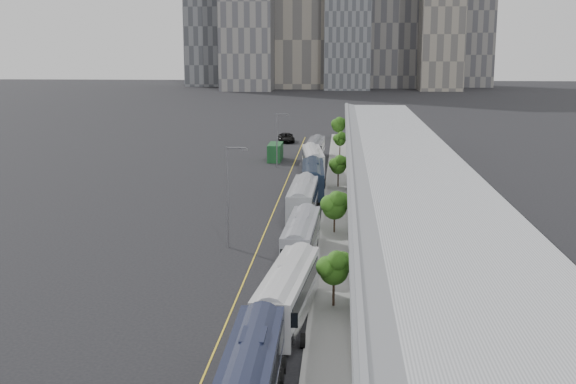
# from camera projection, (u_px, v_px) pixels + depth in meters

# --- Properties ---
(sidewalk) EXTENTS (10.00, 170.00, 0.12)m
(sidewalk) POSITION_uv_depth(u_px,v_px,m) (369.00, 236.00, 71.64)
(sidewalk) COLOR gray
(sidewalk) RESTS_ON ground
(lane_line) EXTENTS (0.12, 160.00, 0.02)m
(lane_line) POSITION_uv_depth(u_px,v_px,m) (264.00, 234.00, 72.42)
(lane_line) COLOR gold
(lane_line) RESTS_ON ground
(depot) EXTENTS (12.45, 160.40, 7.20)m
(depot) POSITION_uv_depth(u_px,v_px,m) (410.00, 203.00, 70.66)
(depot) COLOR gray
(depot) RESTS_ON ground
(bus_2) EXTENTS (3.85, 13.16, 3.79)m
(bus_2) POSITION_uv_depth(u_px,v_px,m) (288.00, 298.00, 49.43)
(bus_2) COLOR silver
(bus_2) RESTS_ON ground
(bus_3) EXTENTS (2.96, 12.52, 3.64)m
(bus_3) POSITION_uv_depth(u_px,v_px,m) (301.00, 241.00, 64.15)
(bus_3) COLOR gray
(bus_3) RESTS_ON ground
(bus_4) EXTENTS (2.97, 13.42, 3.91)m
(bus_4) POSITION_uv_depth(u_px,v_px,m) (303.00, 202.00, 79.60)
(bus_4) COLOR #9FA1A8
(bus_4) RESTS_ON ground
(bus_5) EXTENTS (3.35, 13.67, 3.96)m
(bus_5) POSITION_uv_depth(u_px,v_px,m) (313.00, 181.00, 91.98)
(bus_5) COLOR #151F30
(bus_5) RESTS_ON ground
(bus_6) EXTENTS (3.94, 13.37, 3.85)m
(bus_6) POSITION_uv_depth(u_px,v_px,m) (313.00, 163.00, 106.95)
(bus_6) COLOR silver
(bus_6) RESTS_ON ground
(bus_7) EXTENTS (2.89, 12.10, 3.51)m
(bus_7) POSITION_uv_depth(u_px,v_px,m) (315.00, 151.00, 120.74)
(bus_7) COLOR slate
(bus_7) RESTS_ON ground
(tree_1) EXTENTS (2.09, 2.09, 4.11)m
(tree_1) POSITION_uv_depth(u_px,v_px,m) (334.00, 267.00, 51.62)
(tree_1) COLOR black
(tree_1) RESTS_ON ground
(tree_2) EXTENTS (2.50, 2.50, 4.34)m
(tree_2) POSITION_uv_depth(u_px,v_px,m) (335.00, 204.00, 72.26)
(tree_2) COLOR black
(tree_2) RESTS_ON ground
(tree_3) EXTENTS (2.10, 2.10, 4.22)m
(tree_3) POSITION_uv_depth(u_px,v_px,m) (338.00, 164.00, 96.16)
(tree_3) COLOR black
(tree_3) RESTS_ON ground
(tree_4) EXTENTS (1.86, 1.86, 4.44)m
(tree_4) POSITION_uv_depth(u_px,v_px,m) (340.00, 139.00, 120.02)
(tree_4) COLOR black
(tree_4) RESTS_ON ground
(tree_5) EXTENTS (2.71, 2.71, 4.65)m
(tree_5) POSITION_uv_depth(u_px,v_px,m) (338.00, 124.00, 145.83)
(tree_5) COLOR black
(tree_5) RESTS_ON ground
(street_lamp_near) EXTENTS (2.04, 0.22, 9.55)m
(street_lamp_near) POSITION_uv_depth(u_px,v_px,m) (229.00, 190.00, 66.70)
(street_lamp_near) COLOR #59595E
(street_lamp_near) RESTS_ON ground
(street_lamp_far) EXTENTS (2.04, 0.22, 8.44)m
(street_lamp_far) POSITION_uv_depth(u_px,v_px,m) (278.00, 136.00, 111.78)
(street_lamp_far) COLOR #59595E
(street_lamp_far) RESTS_ON ground
(shipping_container) EXTENTS (2.15, 6.27, 2.82)m
(shipping_container) POSITION_uv_depth(u_px,v_px,m) (275.00, 152.00, 119.44)
(shipping_container) COLOR #133F1D
(shipping_container) RESTS_ON ground
(suv) EXTENTS (3.84, 6.80, 1.79)m
(suv) POSITION_uv_depth(u_px,v_px,m) (286.00, 138.00, 142.72)
(suv) COLOR black
(suv) RESTS_ON ground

